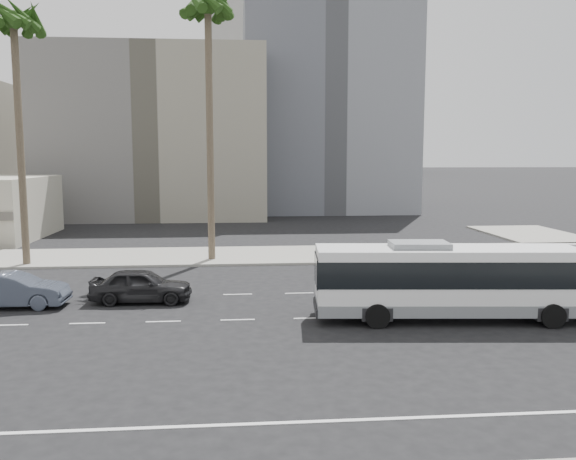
{
  "coord_description": "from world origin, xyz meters",
  "views": [
    {
      "loc": [
        -2.93,
        -23.45,
        6.62
      ],
      "look_at": [
        -0.6,
        4.0,
        3.19
      ],
      "focal_mm": 36.67,
      "sensor_mm": 36.0,
      "label": 1
    }
  ],
  "objects": [
    {
      "name": "ground",
      "position": [
        0.0,
        0.0,
        0.0
      ],
      "size": [
        700.0,
        700.0,
        0.0
      ],
      "primitive_type": "plane",
      "color": "black",
      "rests_on": "ground"
    },
    {
      "name": "sidewalk_north",
      "position": [
        0.0,
        15.5,
        0.07
      ],
      "size": [
        120.0,
        7.0,
        0.15
      ],
      "primitive_type": "cube",
      "color": "gray",
      "rests_on": "ground"
    },
    {
      "name": "midrise_beige_west",
      "position": [
        -12.0,
        45.0,
        9.0
      ],
      "size": [
        24.0,
        18.0,
        18.0
      ],
      "primitive_type": "cube",
      "color": "slate",
      "rests_on": "ground"
    },
    {
      "name": "midrise_gray_center",
      "position": [
        8.0,
        52.0,
        13.0
      ],
      "size": [
        20.0,
        20.0,
        26.0
      ],
      "primitive_type": "cube",
      "color": "slate",
      "rests_on": "ground"
    },
    {
      "name": "civic_tower",
      "position": [
        -2.0,
        250.0,
        38.83
      ],
      "size": [
        42.0,
        42.0,
        129.0
      ],
      "color": "beige",
      "rests_on": "ground"
    },
    {
      "name": "highrise_right",
      "position": [
        45.0,
        230.0,
        35.0
      ],
      "size": [
        26.0,
        26.0,
        70.0
      ],
      "primitive_type": "cube",
      "color": "slate",
      "rests_on": "ground"
    },
    {
      "name": "highrise_far",
      "position": [
        70.0,
        260.0,
        30.0
      ],
      "size": [
        22.0,
        22.0,
        60.0
      ],
      "primitive_type": "cube",
      "color": "slate",
      "rests_on": "ground"
    },
    {
      "name": "city_bus",
      "position": [
        5.78,
        -0.64,
        1.69
      ],
      "size": [
        11.38,
        3.44,
        3.22
      ],
      "rotation": [
        0.0,
        0.0,
        -0.08
      ],
      "color": "white",
      "rests_on": "ground"
    },
    {
      "name": "car_a",
      "position": [
        -7.4,
        3.39,
        0.78
      ],
      "size": [
        2.03,
        4.64,
        1.56
      ],
      "primitive_type": "imported",
      "rotation": [
        0.0,
        0.0,
        1.53
      ],
      "color": "black",
      "rests_on": "ground"
    },
    {
      "name": "car_b",
      "position": [
        -12.9,
        2.92,
        0.77
      ],
      "size": [
        1.71,
        4.71,
        1.54
      ],
      "primitive_type": "imported",
      "rotation": [
        0.0,
        0.0,
        1.55
      ],
      "color": "#3E4554",
      "rests_on": "ground"
    },
    {
      "name": "palm_near",
      "position": [
        -4.65,
        13.94,
        15.41
      ],
      "size": [
        5.05,
        5.05,
        17.01
      ],
      "rotation": [
        0.0,
        0.0,
        -0.37
      ],
      "color": "brown",
      "rests_on": "ground"
    },
    {
      "name": "palm_mid",
      "position": [
        -15.84,
        13.11,
        14.22
      ],
      "size": [
        5.12,
        5.12,
        15.81
      ],
      "rotation": [
        0.0,
        0.0,
        0.32
      ],
      "color": "brown",
      "rests_on": "ground"
    }
  ]
}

